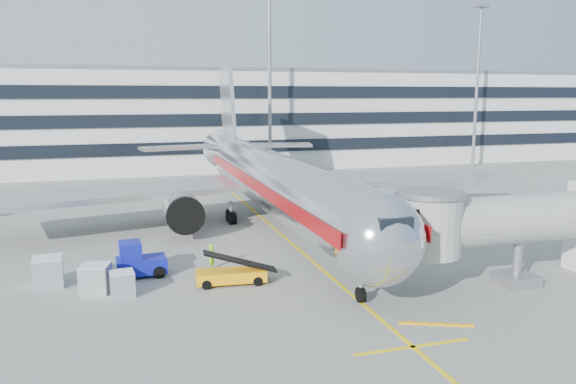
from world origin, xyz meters
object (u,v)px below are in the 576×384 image
object	(u,v)px
baggage_tug	(138,261)
ramp_worker	(212,257)
belt_loader	(231,274)
cargo_container_right	(48,272)
cargo_container_front	(96,279)
main_jet	(271,179)
cargo_container_left	(122,284)

from	to	relation	value
baggage_tug	ramp_worker	world-z (taller)	baggage_tug
belt_loader	cargo_container_right	world-z (taller)	belt_loader
belt_loader	cargo_container_front	distance (m)	8.08
ramp_worker	main_jet	bearing A→B (deg)	3.12
belt_loader	cargo_container_front	xyz separation A→B (m)	(-8.04, 0.82, 0.24)
main_jet	cargo_container_left	size ratio (longest dim) A/B	34.21
main_jet	baggage_tug	bearing A→B (deg)	-136.71
belt_loader	baggage_tug	xyz separation A→B (m)	(-5.50, 3.21, 0.40)
belt_loader	cargo_container_right	bearing A→B (deg)	165.56
belt_loader	cargo_container_front	world-z (taller)	belt_loader
belt_loader	baggage_tug	distance (m)	6.38
main_jet	cargo_container_left	world-z (taller)	main_jet
baggage_tug	cargo_container_right	distance (m)	5.40
main_jet	belt_loader	size ratio (longest dim) A/B	11.03
ramp_worker	cargo_container_front	bearing A→B (deg)	144.96
belt_loader	cargo_container_right	distance (m)	11.24
baggage_tug	cargo_container_front	xyz separation A→B (m)	(-2.54, -2.40, -0.16)
cargo_container_left	cargo_container_right	xyz separation A→B (m)	(-4.35, 3.01, 0.19)
baggage_tug	cargo_container_front	world-z (taller)	baggage_tug
belt_loader	cargo_container_left	size ratio (longest dim) A/B	3.10
cargo_container_left	cargo_container_front	xyz separation A→B (m)	(-1.51, 1.03, 0.13)
cargo_container_front	main_jet	bearing A→B (deg)	43.30
baggage_tug	cargo_container_front	distance (m)	3.50
cargo_container_right	cargo_container_front	world-z (taller)	cargo_container_right
main_jet	cargo_container_right	bearing A→B (deg)	-146.03
main_jet	belt_loader	bearing A→B (deg)	-114.06
cargo_container_left	ramp_worker	world-z (taller)	ramp_worker
baggage_tug	cargo_container_front	bearing A→B (deg)	-136.68
main_jet	ramp_worker	bearing A→B (deg)	-122.69
baggage_tug	cargo_container_front	size ratio (longest dim) A/B	1.65
main_jet	cargo_container_front	bearing A→B (deg)	-136.70
belt_loader	cargo_container_left	world-z (taller)	belt_loader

